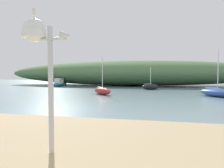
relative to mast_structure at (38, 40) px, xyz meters
name	(u,v)px	position (x,y,z in m)	size (l,w,h in m)	color
ground_plane	(59,107)	(-3.32, 7.52, -2.82)	(120.00, 120.00, 0.00)	gray
distant_hill	(131,73)	(-2.43, 34.32, -0.56)	(48.68, 12.14, 4.53)	#517547
mast_structure	(38,40)	(0.00, 0.00, 0.00)	(1.21, 0.59, 3.13)	silver
seagull_on_radar	(34,13)	(-0.09, -0.01, 0.64)	(0.20, 0.30, 0.22)	orange
sailboat_by_sandbar	(150,87)	(1.55, 24.20, -2.44)	(2.58, 1.96, 3.04)	black
sailboat_outer_mooring	(102,91)	(-2.89, 16.06, -2.44)	(2.62, 2.59, 3.77)	#B72D28
motorboat_near_shore	(60,83)	(-13.91, 28.71, -2.32)	(1.27, 4.33, 1.38)	teal
sailboat_east_reach	(218,92)	(7.90, 16.40, -2.43)	(3.40, 4.04, 4.27)	#2D4C9E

